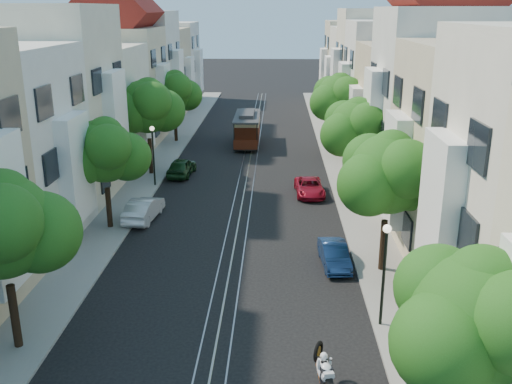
# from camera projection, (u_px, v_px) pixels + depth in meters

# --- Properties ---
(ground) EXTENTS (200.00, 200.00, 0.00)m
(ground) POSITION_uv_depth(u_px,v_px,m) (249.00, 165.00, 45.39)
(ground) COLOR black
(ground) RESTS_ON ground
(sidewalk_east) EXTENTS (2.50, 80.00, 0.12)m
(sidewalk_east) POSITION_uv_depth(u_px,v_px,m) (340.00, 165.00, 45.12)
(sidewalk_east) COLOR gray
(sidewalk_east) RESTS_ON ground
(sidewalk_west) EXTENTS (2.50, 80.00, 0.12)m
(sidewalk_west) POSITION_uv_depth(u_px,v_px,m) (159.00, 163.00, 45.63)
(sidewalk_west) COLOR gray
(sidewalk_west) RESTS_ON ground
(rail_left) EXTENTS (0.06, 80.00, 0.02)m
(rail_left) POSITION_uv_depth(u_px,v_px,m) (242.00, 165.00, 45.41)
(rail_left) COLOR gray
(rail_left) RESTS_ON ground
(rail_slot) EXTENTS (0.06, 80.00, 0.02)m
(rail_slot) POSITION_uv_depth(u_px,v_px,m) (249.00, 165.00, 45.39)
(rail_slot) COLOR gray
(rail_slot) RESTS_ON ground
(rail_right) EXTENTS (0.06, 80.00, 0.02)m
(rail_right) POSITION_uv_depth(u_px,v_px,m) (256.00, 165.00, 45.37)
(rail_right) COLOR gray
(rail_right) RESTS_ON ground
(lane_line) EXTENTS (0.08, 80.00, 0.01)m
(lane_line) POSITION_uv_depth(u_px,v_px,m) (249.00, 165.00, 45.39)
(lane_line) COLOR tan
(lane_line) RESTS_ON ground
(townhouses_east) EXTENTS (7.75, 72.00, 12.00)m
(townhouses_east) POSITION_uv_depth(u_px,v_px,m) (405.00, 101.00, 43.31)
(townhouses_east) COLOR beige
(townhouses_east) RESTS_ON ground
(townhouses_west) EXTENTS (7.75, 72.00, 11.76)m
(townhouses_west) POSITION_uv_depth(u_px,v_px,m) (96.00, 101.00, 44.16)
(townhouses_west) COLOR silver
(townhouses_west) RESTS_ON ground
(tree_e_a) EXTENTS (4.72, 3.87, 6.27)m
(tree_e_a) POSITION_uv_depth(u_px,v_px,m) (478.00, 322.00, 14.29)
(tree_e_a) COLOR black
(tree_e_a) RESTS_ON ground
(tree_e_b) EXTENTS (4.93, 4.08, 6.68)m
(tree_e_b) POSITION_uv_depth(u_px,v_px,m) (390.00, 176.00, 25.59)
(tree_e_b) COLOR black
(tree_e_b) RESTS_ON ground
(tree_e_c) EXTENTS (4.84, 3.99, 6.52)m
(tree_e_c) POSITION_uv_depth(u_px,v_px,m) (357.00, 129.00, 36.10)
(tree_e_c) COLOR black
(tree_e_c) RESTS_ON ground
(tree_e_d) EXTENTS (5.01, 4.16, 6.85)m
(tree_e_d) POSITION_uv_depth(u_px,v_px,m) (339.00, 99.00, 46.47)
(tree_e_d) COLOR black
(tree_e_d) RESTS_ON ground
(tree_w_a) EXTENTS (4.93, 4.08, 6.68)m
(tree_w_a) POSITION_uv_depth(u_px,v_px,m) (3.00, 229.00, 19.44)
(tree_w_a) COLOR black
(tree_w_a) RESTS_ON ground
(tree_w_b) EXTENTS (4.72, 3.87, 6.27)m
(tree_w_b) POSITION_uv_depth(u_px,v_px,m) (105.00, 153.00, 30.95)
(tree_w_b) COLOR black
(tree_w_b) RESTS_ON ground
(tree_w_c) EXTENTS (5.13, 4.28, 7.09)m
(tree_w_c) POSITION_uv_depth(u_px,v_px,m) (148.00, 107.00, 41.21)
(tree_w_c) COLOR black
(tree_w_c) RESTS_ON ground
(tree_w_d) EXTENTS (4.84, 3.99, 6.52)m
(tree_w_d) POSITION_uv_depth(u_px,v_px,m) (175.00, 92.00, 51.81)
(tree_w_d) COLOR black
(tree_w_d) RESTS_ON ground
(lamp_east) EXTENTS (0.32, 0.32, 4.16)m
(lamp_east) POSITION_uv_depth(u_px,v_px,m) (385.00, 260.00, 21.48)
(lamp_east) COLOR black
(lamp_east) RESTS_ON ground
(lamp_west) EXTENTS (0.32, 0.32, 4.16)m
(lamp_west) POSITION_uv_depth(u_px,v_px,m) (153.00, 147.00, 39.03)
(lamp_west) COLOR black
(lamp_west) RESTS_ON ground
(sportbike_rider) EXTENTS (0.67, 1.88, 1.54)m
(sportbike_rider) POSITION_uv_depth(u_px,v_px,m) (324.00, 371.00, 18.22)
(sportbike_rider) COLOR black
(sportbike_rider) RESTS_ON ground
(cable_car) EXTENTS (2.27, 7.16, 2.75)m
(cable_car) POSITION_uv_depth(u_px,v_px,m) (247.00, 127.00, 51.65)
(cable_car) COLOR black
(cable_car) RESTS_ON ground
(parked_car_e_mid) EXTENTS (1.46, 3.49, 1.12)m
(parked_car_e_mid) POSITION_uv_depth(u_px,v_px,m) (334.00, 255.00, 27.49)
(parked_car_e_mid) COLOR #0D2145
(parked_car_e_mid) RESTS_ON ground
(parked_car_e_far) EXTENTS (2.01, 4.01, 1.09)m
(parked_car_e_far) POSITION_uv_depth(u_px,v_px,m) (310.00, 187.00, 37.93)
(parked_car_e_far) COLOR maroon
(parked_car_e_far) RESTS_ON ground
(parked_car_w_mid) EXTENTS (1.80, 4.13, 1.32)m
(parked_car_w_mid) POSITION_uv_depth(u_px,v_px,m) (144.00, 209.00, 33.48)
(parked_car_w_mid) COLOR silver
(parked_car_w_mid) RESTS_ON ground
(parked_car_w_far) EXTENTS (1.93, 4.07, 1.35)m
(parked_car_w_far) POSITION_uv_depth(u_px,v_px,m) (182.00, 167.00, 42.30)
(parked_car_w_far) COLOR #153619
(parked_car_w_far) RESTS_ON ground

